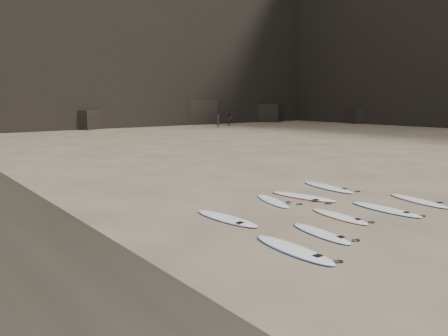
# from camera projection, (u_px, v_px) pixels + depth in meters

# --- Properties ---
(ground) EXTENTS (240.00, 240.00, 0.00)m
(ground) POSITION_uv_depth(u_px,v_px,m) (356.00, 217.00, 13.75)
(ground) COLOR #897559
(ground) RESTS_ON ground
(surfboard_0) EXTENTS (0.76, 2.66, 0.09)m
(surfboard_0) POSITION_uv_depth(u_px,v_px,m) (293.00, 249.00, 10.72)
(surfboard_0) COLOR white
(surfboard_0) RESTS_ON ground
(surfboard_1) EXTENTS (0.84, 2.27, 0.08)m
(surfboard_1) POSITION_uv_depth(u_px,v_px,m) (321.00, 233.00, 12.03)
(surfboard_1) COLOR white
(surfboard_1) RESTS_ON ground
(surfboard_2) EXTENTS (0.76, 2.31, 0.08)m
(surfboard_2) POSITION_uv_depth(u_px,v_px,m) (339.00, 216.00, 13.75)
(surfboard_2) COLOR white
(surfboard_2) RESTS_ON ground
(surfboard_3) EXTENTS (0.71, 2.63, 0.09)m
(surfboard_3) POSITION_uv_depth(u_px,v_px,m) (385.00, 209.00, 14.61)
(surfboard_3) COLOR white
(surfboard_3) RESTS_ON ground
(surfboard_4) EXTENTS (1.13, 2.61, 0.09)m
(surfboard_4) POSITION_uv_depth(u_px,v_px,m) (419.00, 201.00, 15.83)
(surfboard_4) COLOR white
(surfboard_4) RESTS_ON ground
(surfboard_5) EXTENTS (0.85, 2.67, 0.09)m
(surfboard_5) POSITION_uv_depth(u_px,v_px,m) (226.00, 218.00, 13.50)
(surfboard_5) COLOR white
(surfboard_5) RESTS_ON ground
(surfboard_6) EXTENTS (1.20, 2.32, 0.08)m
(surfboard_6) POSITION_uv_depth(u_px,v_px,m) (273.00, 201.00, 15.83)
(surfboard_6) COLOR white
(surfboard_6) RESTS_ON ground
(surfboard_7) EXTENTS (1.23, 2.77, 0.10)m
(surfboard_7) POSITION_uv_depth(u_px,v_px,m) (303.00, 196.00, 16.49)
(surfboard_7) COLOR white
(surfboard_7) RESTS_ON ground
(surfboard_8) EXTENTS (1.04, 2.85, 0.10)m
(surfboard_8) POSITION_uv_depth(u_px,v_px,m) (328.00, 187.00, 18.25)
(surfboard_8) COLOR white
(surfboard_8) RESTS_ON ground
(person_a) EXTENTS (0.67, 0.75, 1.71)m
(person_a) POSITION_uv_depth(u_px,v_px,m) (218.00, 121.00, 55.29)
(person_a) COLOR black
(person_a) RESTS_ON ground
(person_b) EXTENTS (1.01, 1.09, 1.79)m
(person_b) POSITION_uv_depth(u_px,v_px,m) (230.00, 119.00, 60.89)
(person_b) COLOR black
(person_b) RESTS_ON ground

